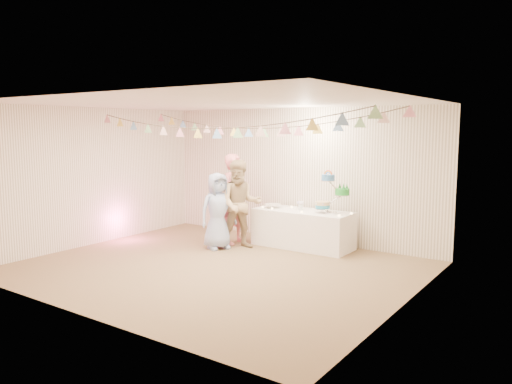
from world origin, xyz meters
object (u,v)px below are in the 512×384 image
Objects in this scene: person_adult_a at (235,199)px; person_adult_b at (241,204)px; cake_stand at (331,190)px; table at (303,229)px; person_child at (218,211)px.

person_adult_b is (0.32, -0.25, -0.04)m from person_adult_a.
cake_stand is 0.44× the size of person_adult_b.
table is at bearing -2.27° from person_adult_b.
person_adult_b is (-0.91, -0.72, 0.47)m from table.
table is 1.25m from person_adult_b.
person_adult_a is 1.05× the size of person_adult_b.
person_adult_b is (-1.46, -0.77, -0.29)m from cake_stand.
person_adult_b is at bearing -152.35° from cake_stand.
person_adult_a is at bearing 26.28° from person_child.
table is at bearing -69.05° from person_adult_a.
table is 1.13× the size of person_adult_b.
person_child is (0.00, -0.52, -0.16)m from person_adult_a.
cake_stand reaches higher than person_child.
person_adult_b is 1.16× the size of person_child.
cake_stand is at bearing -33.42° from person_child.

